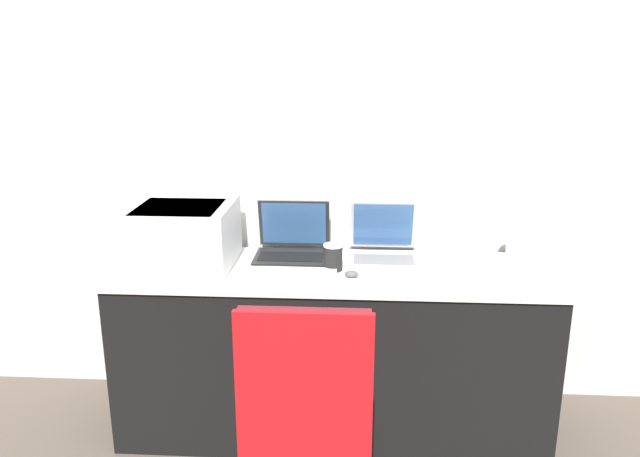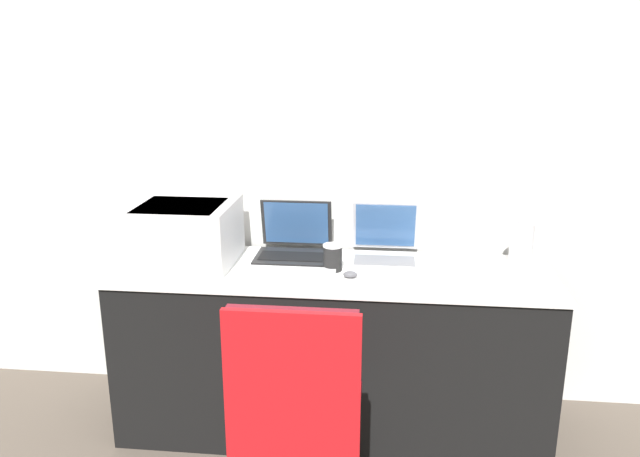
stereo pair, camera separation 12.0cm
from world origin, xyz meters
name	(u,v)px [view 2 (the right image)]	position (x,y,z in m)	size (l,w,h in m)	color
wall_back	(340,142)	(0.00, 0.65, 1.30)	(8.00, 0.05, 2.60)	silver
table	(332,350)	(0.00, 0.28, 0.39)	(1.93, 0.58, 0.79)	black
printer	(185,231)	(-0.67, 0.31, 0.94)	(0.45, 0.43, 0.28)	silver
laptop_left	(294,245)	(-0.20, 0.45, 0.84)	(0.34, 0.30, 0.25)	black
laptop_right	(385,248)	(0.23, 0.44, 0.84)	(0.31, 0.32, 0.25)	#B7B7BC
external_keyboard	(289,273)	(-0.18, 0.19, 0.80)	(0.40, 0.13, 0.02)	silver
coffee_cup	(333,257)	(0.00, 0.28, 0.85)	(0.09, 0.09, 0.12)	black
mouse	(350,275)	(0.08, 0.19, 0.80)	(0.06, 0.04, 0.03)	#4C4C51
metal_pitcher	(522,242)	(0.83, 0.43, 0.89)	(0.10, 0.10, 0.24)	silver
chair	(297,399)	(-0.06, -0.45, 0.58)	(0.44, 0.46, 0.95)	maroon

